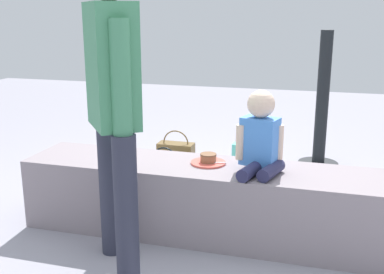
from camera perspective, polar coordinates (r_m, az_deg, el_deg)
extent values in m
plane|color=#93909D|center=(3.07, 2.05, -11.58)|extent=(12.00, 12.00, 0.00)
cube|color=gray|center=(2.97, 2.09, -7.67)|extent=(2.35, 0.49, 0.45)
cylinder|color=#26264A|center=(2.72, 7.20, -4.05)|extent=(0.14, 0.26, 0.08)
cylinder|color=#26264A|center=(2.73, 9.58, -4.03)|extent=(0.14, 0.26, 0.08)
cube|color=#4785E0|center=(2.79, 8.20, -0.53)|extent=(0.24, 0.18, 0.28)
sphere|color=beige|center=(2.74, 8.38, 3.99)|extent=(0.16, 0.16, 0.16)
cylinder|color=beige|center=(2.77, 5.85, -0.62)|extent=(0.05, 0.05, 0.21)
cylinder|color=beige|center=(2.81, 10.53, -0.62)|extent=(0.05, 0.05, 0.21)
cylinder|color=#2A2C3D|center=(2.39, -7.96, -9.10)|extent=(0.12, 0.12, 0.80)
cylinder|color=#2A2C3D|center=(2.73, -9.95, -6.08)|extent=(0.12, 0.12, 0.80)
cube|color=#448A61|center=(2.38, -9.72, 8.49)|extent=(0.37, 0.39, 0.61)
cylinder|color=#448A61|center=(2.22, -8.62, 6.59)|extent=(0.10, 0.10, 0.58)
cylinder|color=#448A61|center=(2.56, -10.56, 7.60)|extent=(0.10, 0.10, 0.58)
cylinder|color=#E0594C|center=(2.94, 1.98, -3.14)|extent=(0.22, 0.22, 0.01)
cylinder|color=#985F40|center=(2.93, 1.99, -2.61)|extent=(0.10, 0.10, 0.05)
cylinder|color=brown|center=(2.92, 1.99, -2.11)|extent=(0.10, 0.10, 0.01)
cube|color=silver|center=(2.91, 3.09, -3.13)|extent=(0.11, 0.04, 0.00)
cube|color=#59C6B2|center=(4.02, 6.52, -2.88)|extent=(0.22, 0.10, 0.30)
torus|color=white|center=(3.98, 5.88, -0.79)|extent=(0.09, 0.01, 0.09)
torus|color=white|center=(3.97, 7.28, -0.89)|extent=(0.09, 0.01, 0.09)
cylinder|color=black|center=(4.46, 15.03, -3.23)|extent=(0.36, 0.36, 0.04)
cylinder|color=black|center=(4.32, 15.57, 4.52)|extent=(0.11, 0.11, 1.19)
cylinder|color=silver|center=(3.44, 11.21, -7.54)|extent=(0.08, 0.08, 0.14)
cone|color=silver|center=(3.41, 11.27, -6.25)|extent=(0.07, 0.07, 0.03)
cylinder|color=#268C3F|center=(3.41, 11.29, -5.94)|extent=(0.03, 0.03, 0.01)
cylinder|color=red|center=(3.38, 20.45, -8.91)|extent=(0.07, 0.07, 0.11)
cube|color=white|center=(3.83, -11.49, -5.34)|extent=(0.35, 0.34, 0.13)
cube|color=black|center=(3.93, -3.33, -4.06)|extent=(0.29, 0.15, 0.19)
torus|color=black|center=(3.90, -3.35, -2.76)|extent=(0.22, 0.01, 0.22)
cube|color=brown|center=(4.39, -1.96, -1.97)|extent=(0.33, 0.15, 0.19)
torus|color=brown|center=(4.37, -1.97, -0.76)|extent=(0.25, 0.01, 0.25)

